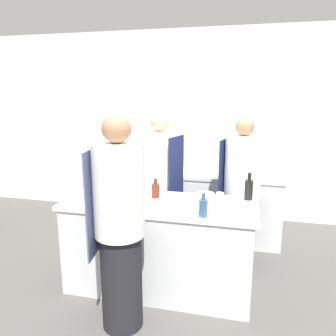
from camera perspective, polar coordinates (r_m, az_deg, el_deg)
The scene contains 17 objects.
ground_plane at distance 3.47m, azimuth -1.44°, elevation -19.83°, with size 16.00×16.00×0.00m, color #4C4947.
wall_back at distance 5.04m, azimuth 4.78°, elevation 7.36°, with size 8.00×0.06×2.80m.
prep_counter at distance 3.26m, azimuth -1.48°, elevation -13.26°, with size 1.81×0.72×0.88m.
pass_counter at distance 4.36m, azimuth 6.54°, elevation -6.46°, with size 1.97×0.58×0.88m.
oven_range at distance 5.13m, azimuth -9.19°, elevation -2.65°, with size 0.82×0.70×1.04m.
chef_at_prep_near at distance 2.61m, azimuth -8.45°, elevation -10.08°, with size 0.42×0.41×1.74m.
chef_at_stove at distance 3.70m, azimuth -1.30°, elevation -3.47°, with size 0.43×0.42×1.68m.
chef_at_pass_far at distance 3.73m, azimuth 12.63°, elevation -4.10°, with size 0.45×0.44×1.63m.
bottle_olive_oil at distance 3.42m, azimuth -13.01°, elevation -2.53°, with size 0.06×0.06×0.27m.
bottle_vinegar at distance 3.04m, azimuth -12.53°, elevation -4.97°, with size 0.09×0.09×0.20m.
bottle_wine at distance 3.22m, azimuth 13.89°, elevation -3.58°, with size 0.08×0.08×0.26m.
bottle_cooking_oil at distance 3.35m, azimuth -6.43°, elevation -2.31°, with size 0.09×0.09×0.31m.
bottle_sauce at distance 2.72m, azimuth 6.18°, elevation -6.84°, with size 0.07×0.07×0.20m.
bottle_water at distance 3.19m, azimuth -2.17°, elevation -3.87°, with size 0.08×0.08×0.19m.
bowl_mixing_large at distance 3.13m, azimuth 6.56°, elevation -5.03°, with size 0.17×0.17×0.07m.
bowl_prep_small at distance 3.05m, azimuth 1.48°, elevation -5.49°, with size 0.20×0.20×0.07m.
cup at distance 3.10m, azimuth 9.01°, elevation -5.10°, with size 0.07×0.07×0.09m.
Camera 1 is at (0.76, -2.82, 1.87)m, focal length 35.00 mm.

